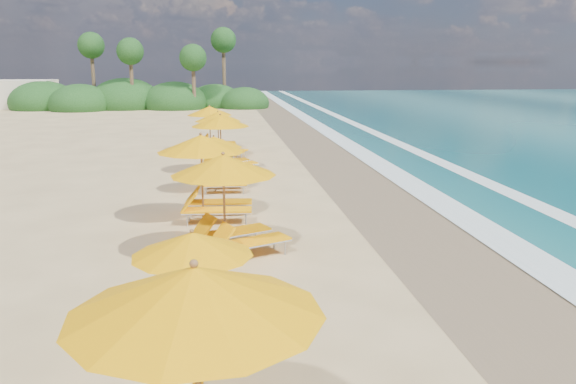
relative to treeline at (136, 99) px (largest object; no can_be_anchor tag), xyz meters
name	(u,v)px	position (x,y,z in m)	size (l,w,h in m)	color
ground	(288,235)	(9.94, -45.51, -1.00)	(160.00, 160.00, 0.00)	#D9B780
wet_sand	(430,230)	(13.94, -45.51, -0.99)	(4.00, 160.00, 0.01)	#7F674C
surf_foam	(521,226)	(16.64, -45.51, -0.97)	(4.00, 160.00, 0.01)	white
station_2	(218,369)	(8.05, -55.06, 0.51)	(3.22, 3.07, 2.69)	olive
station_3	(203,281)	(7.81, -51.56, 0.12)	(2.34, 2.22, 2.00)	olive
station_4	(231,197)	(8.40, -46.90, 0.43)	(3.34, 3.32, 2.54)	olive
station_5	(209,171)	(7.82, -43.60, 0.46)	(2.91, 2.72, 2.60)	olive
station_6	(219,160)	(8.13, -39.74, 0.16)	(2.24, 2.07, 2.06)	olive
station_7	(225,139)	(8.41, -35.86, 0.40)	(3.19, 3.13, 2.49)	olive
station_8	(222,132)	(8.30, -32.14, 0.28)	(3.03, 3.03, 2.29)	olive
station_9	(214,125)	(7.91, -29.72, 0.35)	(2.62, 2.43, 2.40)	olive
treeline	(136,99)	(0.00, 0.00, 0.00)	(25.80, 8.80, 9.74)	#163D14
beach_building	(18,94)	(-12.06, 2.49, 0.40)	(7.00, 5.00, 2.80)	beige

